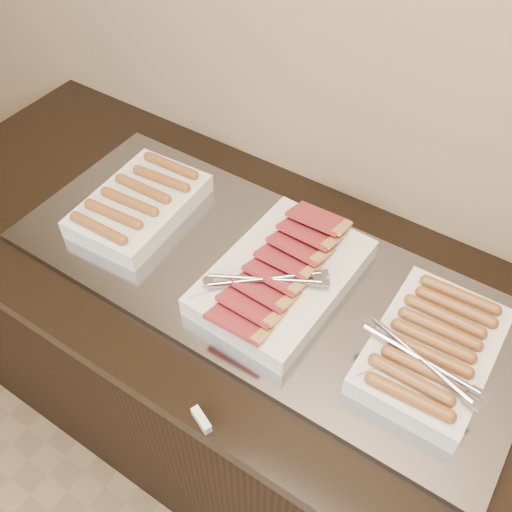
{
  "coord_description": "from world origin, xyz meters",
  "views": [
    {
      "loc": [
        0.42,
        1.42,
        1.92
      ],
      "look_at": [
        -0.04,
        2.13,
        0.97
      ],
      "focal_mm": 40.0,
      "sensor_mm": 36.0,
      "label": 1
    }
  ],
  "objects": [
    {
      "name": "counter",
      "position": [
        0.0,
        2.13,
        0.45
      ],
      "size": [
        2.06,
        0.76,
        0.9
      ],
      "color": "black",
      "rests_on": "ground"
    },
    {
      "name": "warming_tray",
      "position": [
        -0.03,
        2.13,
        0.91
      ],
      "size": [
        1.2,
        0.5,
        0.02
      ],
      "primitive_type": "cube",
      "color": "gray",
      "rests_on": "counter"
    },
    {
      "name": "dish_left",
      "position": [
        -0.39,
        2.13,
        0.95
      ],
      "size": [
        0.24,
        0.34,
        0.07
      ],
      "rotation": [
        0.0,
        0.0,
        0.05
      ],
      "color": "silver",
      "rests_on": "warming_tray"
    },
    {
      "name": "dish_center",
      "position": [
        0.03,
        2.13,
        0.95
      ],
      "size": [
        0.28,
        0.42,
        0.09
      ],
      "rotation": [
        0.0,
        0.0,
        -0.04
      ],
      "color": "silver",
      "rests_on": "warming_tray"
    },
    {
      "name": "dish_right",
      "position": [
        0.38,
        2.13,
        0.95
      ],
      "size": [
        0.27,
        0.34,
        0.08
      ],
      "rotation": [
        0.0,
        0.0,
        0.01
      ],
      "color": "silver",
      "rests_on": "warming_tray"
    },
    {
      "name": "label_holder",
      "position": [
        0.07,
        1.77,
        0.91
      ],
      "size": [
        0.06,
        0.04,
        0.02
      ],
      "primitive_type": "cube",
      "rotation": [
        0.0,
        0.0,
        -0.4
      ],
      "color": "silver",
      "rests_on": "counter"
    }
  ]
}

